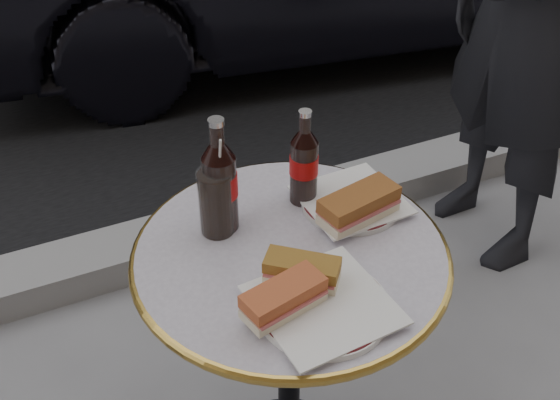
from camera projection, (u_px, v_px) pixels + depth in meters
name	position (u px, v px, depth m)	size (l,w,h in m)	color
curb	(178.00, 240.00, 2.42)	(40.00, 0.20, 0.12)	gray
bistro_table	(289.00, 372.00, 1.58)	(0.62, 0.62, 0.73)	#BAB2C4
plate_left	(323.00, 308.00, 1.22)	(0.23, 0.23, 0.01)	white
plate_right	(351.00, 202.00, 1.46)	(0.21, 0.21, 0.01)	silver
sandwich_left_a	(284.00, 299.00, 1.20)	(0.15, 0.07, 0.05)	#B8552E
sandwich_left_b	(302.00, 271.00, 1.25)	(0.13, 0.06, 0.05)	olive
sandwich_right	(359.00, 207.00, 1.40)	(0.17, 0.08, 0.06)	brown
cola_bottle_left	(219.00, 175.00, 1.34)	(0.07, 0.07, 0.25)	black
cola_bottle_right	(304.00, 157.00, 1.42)	(0.06, 0.06, 0.22)	black
cola_glass	(216.00, 202.00, 1.36)	(0.07, 0.07, 0.14)	black
pedestrian	(536.00, 9.00, 2.01)	(0.62, 0.40, 1.69)	black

